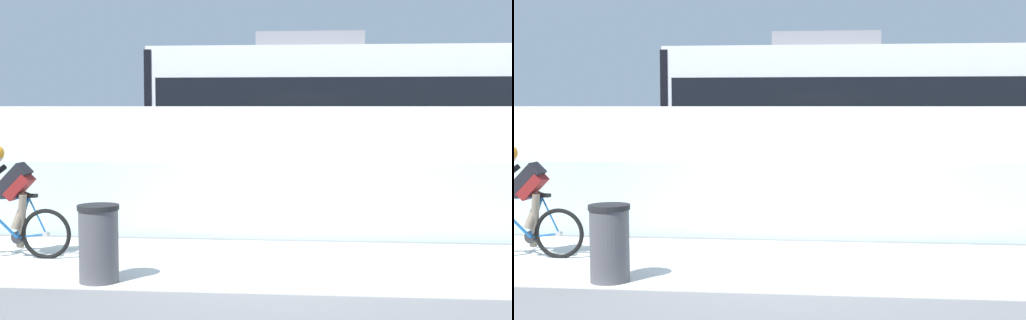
% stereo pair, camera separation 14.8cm
% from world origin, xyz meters
% --- Properties ---
extents(ground_plane, '(200.00, 200.00, 0.00)m').
position_xyz_m(ground_plane, '(0.00, 0.00, 0.00)').
color(ground_plane, slate).
extents(bike_path_deck, '(32.00, 3.20, 0.01)m').
position_xyz_m(bike_path_deck, '(0.00, 0.00, 0.01)').
color(bike_path_deck, silver).
rests_on(bike_path_deck, ground).
extents(glass_parapet, '(32.00, 0.05, 1.23)m').
position_xyz_m(glass_parapet, '(0.00, 1.85, 0.62)').
color(glass_parapet, '#ADC6C1').
rests_on(glass_parapet, ground).
extents(concrete_barrier_wall, '(32.00, 0.36, 2.15)m').
position_xyz_m(concrete_barrier_wall, '(0.00, 3.65, 1.08)').
color(concrete_barrier_wall, white).
rests_on(concrete_barrier_wall, ground).
extents(tram_rail_near, '(32.00, 0.08, 0.01)m').
position_xyz_m(tram_rail_near, '(0.00, 6.13, 0.00)').
color(tram_rail_near, '#595654').
rests_on(tram_rail_near, ground).
extents(tram_rail_far, '(32.00, 0.08, 0.01)m').
position_xyz_m(tram_rail_far, '(0.00, 7.57, 0.00)').
color(tram_rail_far, '#595654').
rests_on(tram_rail_far, ground).
extents(tram, '(11.06, 2.54, 3.81)m').
position_xyz_m(tram, '(2.22, 6.85, 1.89)').
color(tram, silver).
rests_on(tram, ground).
extents(cyclist_on_bike, '(1.77, 0.58, 1.61)m').
position_xyz_m(cyclist_on_bike, '(-3.82, 0.00, 0.78)').
color(cyclist_on_bike, black).
rests_on(cyclist_on_bike, ground).
extents(trash_bin, '(0.51, 0.51, 0.96)m').
position_xyz_m(trash_bin, '(-2.14, -1.25, 0.48)').
color(trash_bin, '#47474C').
rests_on(trash_bin, ground).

